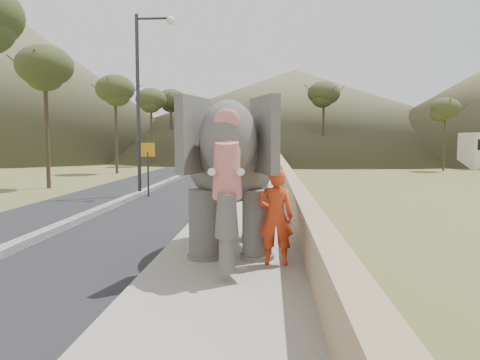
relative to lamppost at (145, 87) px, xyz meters
name	(u,v)px	position (x,y,z in m)	size (l,w,h in m)	color
ground	(229,263)	(4.69, -11.12, -4.87)	(160.00, 160.00, 0.00)	olive
road	(133,199)	(-0.31, -1.12, -4.86)	(7.00, 120.00, 0.03)	black
median	(133,197)	(-0.31, -1.12, -4.76)	(0.35, 120.00, 0.22)	black
walkway	(250,198)	(4.69, -1.12, -4.80)	(3.00, 120.00, 0.15)	#9E9687
parapet	(289,187)	(6.34, -1.12, -4.32)	(0.30, 120.00, 1.10)	tan
lamppost	(145,87)	(0.00, 0.00, 0.00)	(1.76, 0.36, 8.00)	#2A2A2E
signboard	(148,160)	(0.19, -0.39, -3.23)	(0.60, 0.08, 2.40)	#2D2D33
distant_car	(445,158)	(22.27, 25.05, -4.15)	(1.70, 4.23, 1.44)	#B9B8C0
hill_far	(294,112)	(9.69, 58.88, 2.13)	(80.00, 80.00, 14.00)	brown
elephant_and_man	(233,178)	(4.71, -10.33, -3.16)	(2.47, 4.43, 3.14)	#66625C
motorcyclist	(208,163)	(0.83, 14.75, -4.17)	(1.21, 1.85, 1.82)	maroon
trees	(264,123)	(5.05, 17.52, -1.04)	(48.01, 41.17, 8.59)	#473828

